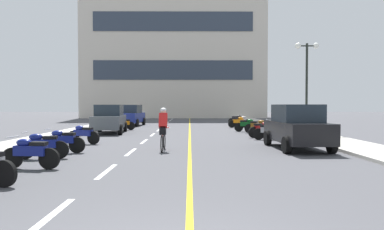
% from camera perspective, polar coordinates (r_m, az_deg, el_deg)
% --- Properties ---
extents(ground_plane, '(140.00, 140.00, 0.00)m').
position_cam_1_polar(ground_plane, '(24.80, -0.94, -2.57)').
color(ground_plane, '#47474C').
extents(curb_left, '(2.40, 72.00, 0.12)m').
position_cam_1_polar(curb_left, '(28.77, -15.38, -1.94)').
color(curb_left, '#B7B2A8').
rests_on(curb_left, ground).
extents(curb_right, '(2.40, 72.00, 0.12)m').
position_cam_1_polar(curb_right, '(28.65, 13.68, -1.94)').
color(curb_right, '#B7B2A8').
rests_on(curb_right, ground).
extents(lane_dash_0, '(0.14, 2.20, 0.01)m').
position_cam_1_polar(lane_dash_0, '(6.42, -21.63, -14.75)').
color(lane_dash_0, silver).
rests_on(lane_dash_0, ground).
extents(lane_dash_1, '(0.14, 2.20, 0.01)m').
position_cam_1_polar(lane_dash_1, '(10.15, -13.32, -8.63)').
color(lane_dash_1, silver).
rests_on(lane_dash_1, ground).
extents(lane_dash_2, '(0.14, 2.20, 0.01)m').
position_cam_1_polar(lane_dash_2, '(14.04, -9.64, -5.78)').
color(lane_dash_2, silver).
rests_on(lane_dash_2, ground).
extents(lane_dash_3, '(0.14, 2.20, 0.01)m').
position_cam_1_polar(lane_dash_3, '(17.97, -7.58, -4.16)').
color(lane_dash_3, silver).
rests_on(lane_dash_3, ground).
extents(lane_dash_4, '(0.14, 2.20, 0.01)m').
position_cam_1_polar(lane_dash_4, '(21.93, -6.26, -3.12)').
color(lane_dash_4, silver).
rests_on(lane_dash_4, ground).
extents(lane_dash_5, '(0.14, 2.20, 0.01)m').
position_cam_1_polar(lane_dash_5, '(25.90, -5.35, -2.40)').
color(lane_dash_5, silver).
rests_on(lane_dash_5, ground).
extents(lane_dash_6, '(0.14, 2.20, 0.01)m').
position_cam_1_polar(lane_dash_6, '(29.88, -4.69, -1.87)').
color(lane_dash_6, silver).
rests_on(lane_dash_6, ground).
extents(lane_dash_7, '(0.14, 2.20, 0.01)m').
position_cam_1_polar(lane_dash_7, '(33.86, -4.18, -1.46)').
color(lane_dash_7, silver).
rests_on(lane_dash_7, ground).
extents(lane_dash_8, '(0.14, 2.20, 0.01)m').
position_cam_1_polar(lane_dash_8, '(37.85, -3.77, -1.14)').
color(lane_dash_8, silver).
rests_on(lane_dash_8, ground).
extents(lane_dash_9, '(0.14, 2.20, 0.01)m').
position_cam_1_polar(lane_dash_9, '(41.84, -3.45, -0.88)').
color(lane_dash_9, silver).
rests_on(lane_dash_9, ground).
extents(lane_dash_10, '(0.14, 2.20, 0.01)m').
position_cam_1_polar(lane_dash_10, '(45.83, -3.18, -0.66)').
color(lane_dash_10, silver).
rests_on(lane_dash_10, ground).
extents(lane_dash_11, '(0.14, 2.20, 0.01)m').
position_cam_1_polar(lane_dash_11, '(49.82, -2.95, -0.48)').
color(lane_dash_11, silver).
rests_on(lane_dash_11, ground).
extents(centre_line_yellow, '(0.12, 66.00, 0.01)m').
position_cam_1_polar(centre_line_yellow, '(27.79, -0.37, -2.12)').
color(centre_line_yellow, gold).
rests_on(centre_line_yellow, ground).
extents(office_building, '(25.56, 9.79, 21.73)m').
position_cam_1_polar(office_building, '(54.38, -2.78, 11.18)').
color(office_building, beige).
rests_on(office_building, ground).
extents(street_lamp_mid, '(1.46, 0.36, 5.44)m').
position_cam_1_polar(street_lamp_mid, '(23.08, 17.69, 7.15)').
color(street_lamp_mid, black).
rests_on(street_lamp_mid, curb_right).
extents(parked_car_near, '(2.04, 4.26, 1.82)m').
position_cam_1_polar(parked_car_near, '(15.32, 16.24, -1.78)').
color(parked_car_near, black).
rests_on(parked_car_near, ground).
extents(parked_car_mid, '(2.17, 4.31, 1.82)m').
position_cam_1_polar(parked_car_mid, '(23.59, -12.93, -0.60)').
color(parked_car_mid, black).
rests_on(parked_car_mid, ground).
extents(parked_car_far, '(2.17, 4.31, 1.82)m').
position_cam_1_polar(parked_car_far, '(31.61, -9.66, -0.04)').
color(parked_car_far, black).
rests_on(parked_car_far, ground).
extents(motorcycle_2, '(1.70, 0.60, 0.92)m').
position_cam_1_polar(motorcycle_2, '(11.13, -24.20, -5.39)').
color(motorcycle_2, black).
rests_on(motorcycle_2, ground).
extents(motorcycle_3, '(1.70, 0.60, 0.92)m').
position_cam_1_polar(motorcycle_3, '(12.97, -22.63, -4.40)').
color(motorcycle_3, black).
rests_on(motorcycle_3, ground).
extents(motorcycle_4, '(1.70, 0.60, 0.92)m').
position_cam_1_polar(motorcycle_4, '(14.35, -19.83, -3.81)').
color(motorcycle_4, black).
rests_on(motorcycle_4, ground).
extents(motorcycle_5, '(1.63, 0.80, 0.92)m').
position_cam_1_polar(motorcycle_5, '(17.36, -16.85, -2.86)').
color(motorcycle_5, black).
rests_on(motorcycle_5, ground).
extents(motorcycle_6, '(1.69, 0.61, 0.92)m').
position_cam_1_polar(motorcycle_6, '(18.97, 12.18, -2.46)').
color(motorcycle_6, black).
rests_on(motorcycle_6, ground).
extents(motorcycle_7, '(1.63, 0.81, 0.92)m').
position_cam_1_polar(motorcycle_7, '(20.38, 11.05, -2.17)').
color(motorcycle_7, black).
rests_on(motorcycle_7, ground).
extents(motorcycle_8, '(1.65, 0.75, 0.92)m').
position_cam_1_polar(motorcycle_8, '(23.16, 10.42, -1.72)').
color(motorcycle_8, black).
rests_on(motorcycle_8, ground).
extents(motorcycle_9, '(1.69, 0.61, 0.92)m').
position_cam_1_polar(motorcycle_9, '(24.54, 8.71, -1.53)').
color(motorcycle_9, black).
rests_on(motorcycle_9, ground).
extents(motorcycle_10, '(1.64, 0.79, 0.92)m').
position_cam_1_polar(motorcycle_10, '(26.19, -10.87, -1.35)').
color(motorcycle_10, black).
rests_on(motorcycle_10, ground).
extents(motorcycle_11, '(1.66, 0.73, 0.92)m').
position_cam_1_polar(motorcycle_11, '(29.00, 7.33, -1.05)').
color(motorcycle_11, black).
rests_on(motorcycle_11, ground).
extents(motorcycle_12, '(1.68, 0.66, 0.92)m').
position_cam_1_polar(motorcycle_12, '(30.74, 7.78, -0.90)').
color(motorcycle_12, black).
rests_on(motorcycle_12, ground).
extents(motorcycle_13, '(1.68, 0.66, 0.92)m').
position_cam_1_polar(motorcycle_13, '(33.54, 7.16, -0.69)').
color(motorcycle_13, black).
rests_on(motorcycle_13, ground).
extents(cyclist_rider, '(0.42, 1.77, 1.71)m').
position_cam_1_polar(cyclist_rider, '(14.14, -4.59, -2.11)').
color(cyclist_rider, black).
rests_on(cyclist_rider, ground).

